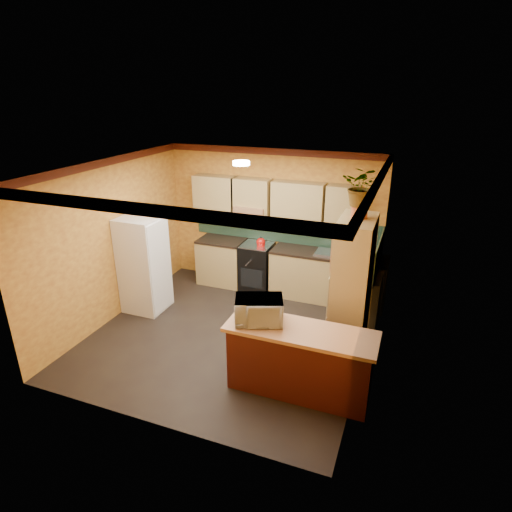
{
  "coord_description": "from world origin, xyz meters",
  "views": [
    {
      "loc": [
        2.53,
        -5.4,
        3.75
      ],
      "look_at": [
        0.3,
        0.45,
        1.25
      ],
      "focal_mm": 30.0,
      "sensor_mm": 36.0,
      "label": 1
    }
  ],
  "objects_px": {
    "fridge": "(144,264)",
    "microwave": "(259,310)",
    "stove": "(257,266)",
    "breakfast_bar": "(299,363)",
    "base_cabinets_back": "(287,272)",
    "pantry": "(352,290)"
  },
  "relations": [
    {
      "from": "fridge",
      "to": "microwave",
      "type": "height_order",
      "value": "fridge"
    },
    {
      "from": "stove",
      "to": "breakfast_bar",
      "type": "relative_size",
      "value": 0.51
    },
    {
      "from": "fridge",
      "to": "breakfast_bar",
      "type": "bearing_deg",
      "value": -21.34
    },
    {
      "from": "stove",
      "to": "pantry",
      "type": "xyz_separation_m",
      "value": [
        2.05,
        -1.61,
        0.59
      ]
    },
    {
      "from": "stove",
      "to": "pantry",
      "type": "height_order",
      "value": "pantry"
    },
    {
      "from": "base_cabinets_back",
      "to": "pantry",
      "type": "relative_size",
      "value": 1.74
    },
    {
      "from": "stove",
      "to": "fridge",
      "type": "distance_m",
      "value": 2.18
    },
    {
      "from": "stove",
      "to": "microwave",
      "type": "xyz_separation_m",
      "value": [
        1.06,
        -2.72,
        0.64
      ]
    },
    {
      "from": "fridge",
      "to": "microwave",
      "type": "bearing_deg",
      "value": -25.38
    },
    {
      "from": "stove",
      "to": "fridge",
      "type": "xyz_separation_m",
      "value": [
        -1.55,
        -1.48,
        0.39
      ]
    },
    {
      "from": "fridge",
      "to": "pantry",
      "type": "relative_size",
      "value": 0.81
    },
    {
      "from": "base_cabinets_back",
      "to": "breakfast_bar",
      "type": "height_order",
      "value": "same"
    },
    {
      "from": "pantry",
      "to": "breakfast_bar",
      "type": "relative_size",
      "value": 1.17
    },
    {
      "from": "stove",
      "to": "breakfast_bar",
      "type": "xyz_separation_m",
      "value": [
        1.61,
        -2.72,
        -0.02
      ]
    },
    {
      "from": "pantry",
      "to": "breakfast_bar",
      "type": "bearing_deg",
      "value": -111.49
    },
    {
      "from": "microwave",
      "to": "breakfast_bar",
      "type": "bearing_deg",
      "value": -20.7
    },
    {
      "from": "fridge",
      "to": "stove",
      "type": "bearing_deg",
      "value": 43.71
    },
    {
      "from": "stove",
      "to": "pantry",
      "type": "distance_m",
      "value": 2.67
    },
    {
      "from": "fridge",
      "to": "pantry",
      "type": "height_order",
      "value": "pantry"
    },
    {
      "from": "stove",
      "to": "breakfast_bar",
      "type": "distance_m",
      "value": 3.16
    },
    {
      "from": "microwave",
      "to": "base_cabinets_back",
      "type": "bearing_deg",
      "value": 78.32
    },
    {
      "from": "base_cabinets_back",
      "to": "fridge",
      "type": "xyz_separation_m",
      "value": [
        -2.17,
        -1.48,
        0.41
      ]
    }
  ]
}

